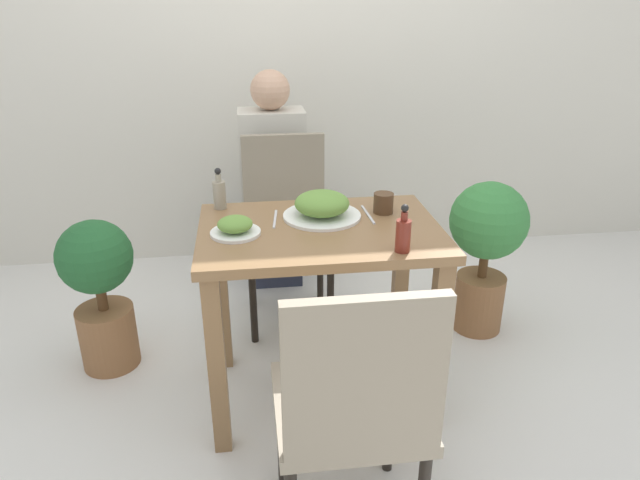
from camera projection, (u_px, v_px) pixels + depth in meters
ground_plane at (320, 393)px, 2.36m from camera, size 16.00×16.00×0.00m
wall_back at (285, 35)px, 3.16m from camera, size 8.00×0.05×2.60m
dining_table at (320, 264)px, 2.12m from camera, size 0.88×0.61×0.74m
chair_near at (353, 405)px, 1.52m from camera, size 0.42×0.42×0.90m
chair_far at (286, 219)px, 2.76m from camera, size 0.42×0.42×0.90m
food_plate at (322, 206)px, 2.13m from camera, size 0.29×0.29×0.10m
side_plate at (235, 227)px, 1.99m from camera, size 0.18×0.18×0.07m
drink_cup at (383, 203)px, 2.18m from camera, size 0.08×0.08×0.08m
sauce_bottle at (403, 234)px, 1.85m from camera, size 0.05×0.05×0.16m
condiment_bottle at (219, 193)px, 2.22m from camera, size 0.05×0.05×0.16m
fork_utensil at (275, 219)px, 2.13m from camera, size 0.03×0.18×0.00m
spoon_utensil at (368, 214)px, 2.17m from camera, size 0.02×0.19×0.00m
potted_plant_left at (100, 286)px, 2.39m from camera, size 0.31×0.31×0.68m
potted_plant_right at (486, 242)px, 2.64m from camera, size 0.36×0.36×0.74m
person_figure at (273, 183)px, 3.05m from camera, size 0.34×0.22×1.17m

